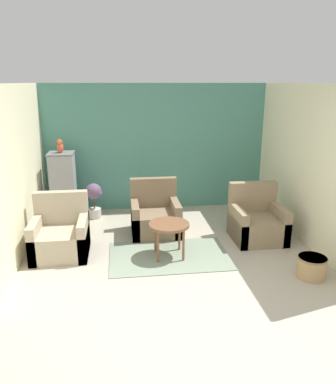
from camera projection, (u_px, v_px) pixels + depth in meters
The scene contains 13 objects.
ground_plane at pixel (189, 310), 4.24m from camera, with size 20.00×20.00×0.00m, color #B2A893.
wall_back_accent at pixel (156, 148), 7.36m from camera, with size 4.43×0.06×2.46m.
wall_left at pixel (16, 173), 5.34m from camera, with size 0.06×3.62×2.46m.
wall_right at pixel (306, 164), 5.88m from camera, with size 0.06×3.62×2.46m.
area_rug at pixel (169, 256), 5.54m from camera, with size 1.75×1.14×0.01m.
coffee_table at pixel (169, 227), 5.41m from camera, with size 0.59×0.59×0.52m.
armchair_left at pixel (61, 236), 5.54m from camera, with size 0.80×0.78×0.89m.
armchair_right at pixel (257, 223), 6.08m from camera, with size 0.80×0.78×0.89m.
armchair_middle at pixel (155, 217), 6.33m from camera, with size 0.80×0.78×0.89m.
birdcage at pixel (64, 188), 6.85m from camera, with size 0.58×0.58×1.26m.
parrot at pixel (60, 146), 6.64m from camera, with size 0.11×0.20×0.24m.
potted_plant at pixel (94, 197), 6.98m from camera, with size 0.33×0.30×0.67m.
wicker_basket at pixel (312, 266), 4.90m from camera, with size 0.38×0.38×0.29m.
Camera 1 is at (-0.71, -3.63, 2.48)m, focal length 35.00 mm.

